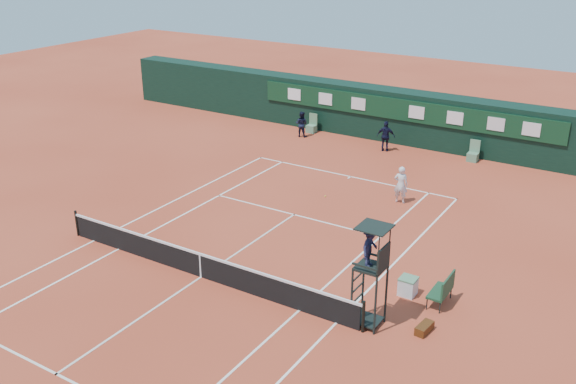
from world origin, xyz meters
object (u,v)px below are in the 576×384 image
(umpire_chair, at_px, (371,255))
(player, at_px, (401,185))
(tennis_net, at_px, (200,265))
(player_bench, at_px, (443,289))
(cooler, at_px, (408,286))

(umpire_chair, relative_size, player, 1.96)
(tennis_net, height_order, player_bench, same)
(player_bench, relative_size, player, 0.69)
(cooler, bearing_deg, umpire_chair, -99.82)
(tennis_net, height_order, cooler, tennis_net)
(player, bearing_deg, cooler, 104.27)
(tennis_net, bearing_deg, cooler, 22.60)
(tennis_net, xyz_separation_m, cooler, (6.74, 2.80, -0.18))
(tennis_net, distance_m, umpire_chair, 6.64)
(tennis_net, distance_m, player_bench, 8.44)
(tennis_net, xyz_separation_m, player_bench, (7.95, 2.81, 0.09))
(player_bench, bearing_deg, cooler, -179.65)
(tennis_net, distance_m, player, 10.68)
(umpire_chair, height_order, cooler, umpire_chair)
(player_bench, bearing_deg, player, 122.01)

